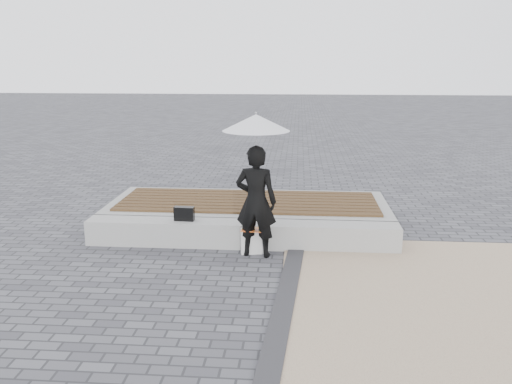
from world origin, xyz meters
TOP-DOWN VIEW (x-y plane):
  - ground at (0.00, 0.00)m, footprint 80.00×80.00m
  - terrazzo_zone at (3.20, -0.50)m, footprint 5.00×5.00m
  - edging_band at (0.75, -0.50)m, footprint 0.61×5.20m
  - seating_ledge at (0.00, 1.60)m, footprint 5.00×0.45m
  - timber_platform at (0.00, 2.80)m, footprint 5.00×2.00m
  - timber_decking at (0.00, 2.80)m, footprint 4.60×1.60m
  - woman at (0.27, 1.18)m, footprint 0.67×0.49m
  - parasol at (0.27, 1.18)m, footprint 0.98×0.98m
  - handbag at (-0.92, 1.60)m, footprint 0.33×0.13m
  - canvas_tote at (0.21, 1.28)m, footprint 0.40×0.23m
  - magazine at (0.21, 1.23)m, footprint 0.35×0.27m

SIDE VIEW (x-z plane):
  - ground at x=0.00m, z-range 0.00..0.00m
  - terrazzo_zone at x=3.20m, z-range 0.00..0.02m
  - edging_band at x=0.75m, z-range 0.00..0.04m
  - canvas_tote at x=0.21m, z-range 0.00..0.39m
  - seating_ledge at x=0.00m, z-range 0.00..0.40m
  - timber_platform at x=0.00m, z-range 0.00..0.40m
  - magazine at x=0.21m, z-range 0.39..0.40m
  - timber_decking at x=0.00m, z-range 0.40..0.44m
  - handbag at x=-0.92m, z-range 0.40..0.63m
  - woman at x=0.27m, z-range 0.00..1.71m
  - parasol at x=0.27m, z-range 1.40..2.66m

